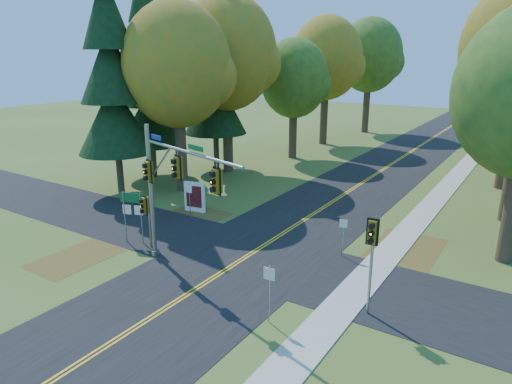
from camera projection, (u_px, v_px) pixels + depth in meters
The scene contains 25 objects.
ground at pixel (227, 270), 22.78m from camera, with size 160.00×160.00×0.00m, color #405C20.
road_main at pixel (227, 269), 22.78m from camera, with size 8.00×160.00×0.02m, color black.
road_cross at pixel (249, 255), 24.38m from camera, with size 60.00×6.00×0.02m, color black.
centerline_left at pixel (225, 269), 22.83m from camera, with size 0.10×160.00×0.01m, color gold.
centerline_right at pixel (228, 270), 22.72m from camera, with size 0.10×160.00×0.01m, color gold.
sidewalk_east at pixel (343, 305), 19.54m from camera, with size 1.60×160.00×0.06m, color #9E998E.
leaf_patch_w_near at pixel (183, 221), 29.38m from camera, with size 4.00×6.00×0.00m, color brown.
leaf_patch_e at pixel (398, 258), 24.05m from camera, with size 3.50×8.00×0.00m, color brown.
leaf_patch_w_far at pixel (80, 256), 24.28m from camera, with size 3.00×5.00×0.00m, color brown.
tree_w_a at pixel (178, 66), 33.35m from camera, with size 8.00×8.00×14.15m.
tree_w_b at pixel (228, 53), 38.94m from camera, with size 8.60×8.60×15.38m.
tree_w_c at pixel (295, 79), 45.07m from camera, with size 6.80×6.80×11.91m.
tree_w_d at pixel (327, 59), 51.84m from camera, with size 8.20×8.20×14.56m.
tree_w_e at pixel (371, 56), 59.87m from camera, with size 8.40×8.40×14.97m.
pine_a at pixel (111, 71), 32.48m from camera, with size 5.60×5.60×19.48m.
pine_b at pixel (148, 81), 37.57m from camera, with size 5.60×5.60×17.31m.
pine_c at pixel (214, 61), 39.57m from camera, with size 5.60×5.60×20.56m.
traffic_mast at pixel (168, 182), 21.66m from camera, with size 7.46×2.40×7.03m.
east_signal_pole at pixel (372, 243), 17.85m from camera, with size 0.50×0.57×4.28m.
ped_signal_pole at pixel (146, 210), 24.75m from camera, with size 0.46×0.55×3.00m.
route_sign_cluster at pixel (132, 207), 25.45m from camera, with size 1.34×0.54×3.03m.
info_kiosk at pixel (195, 197), 30.91m from camera, with size 1.50×0.49×2.06m.
reg_sign_e_north at pixel (343, 230), 23.85m from camera, with size 0.41×0.12×2.16m.
reg_sign_e_south at pixel (269, 284), 17.82m from camera, with size 0.48×0.08×2.49m.
reg_sign_w at pixel (189, 195), 29.13m from camera, with size 0.46×0.09×2.43m.
Camera 1 is at (12.49, -16.53, 10.35)m, focal length 32.00 mm.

